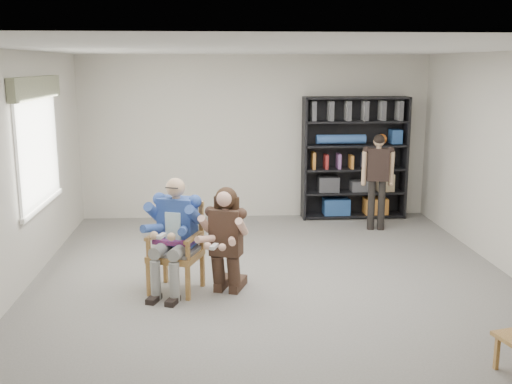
{
  "coord_description": "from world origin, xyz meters",
  "views": [
    {
      "loc": [
        -0.73,
        -6.79,
        2.63
      ],
      "look_at": [
        -0.2,
        0.6,
        1.05
      ],
      "focal_mm": 42.0,
      "sensor_mm": 36.0,
      "label": 1
    }
  ],
  "objects_px": {
    "kneeling_woman": "(225,242)",
    "bookshelf": "(355,158)",
    "standing_man": "(377,182)",
    "seated_man": "(175,235)",
    "armchair": "(175,248)"
  },
  "relations": [
    {
      "from": "armchair",
      "to": "standing_man",
      "type": "relative_size",
      "value": 0.67
    },
    {
      "from": "armchair",
      "to": "bookshelf",
      "type": "relative_size",
      "value": 0.5
    },
    {
      "from": "kneeling_woman",
      "to": "standing_man",
      "type": "bearing_deg",
      "value": 66.26
    },
    {
      "from": "armchair",
      "to": "kneeling_woman",
      "type": "relative_size",
      "value": 0.84
    },
    {
      "from": "kneeling_woman",
      "to": "bookshelf",
      "type": "distance_m",
      "value": 4.16
    },
    {
      "from": "kneeling_woman",
      "to": "bookshelf",
      "type": "bearing_deg",
      "value": 76.02
    },
    {
      "from": "kneeling_woman",
      "to": "standing_man",
      "type": "xyz_separation_m",
      "value": [
        2.5,
        2.61,
        0.15
      ]
    },
    {
      "from": "armchair",
      "to": "seated_man",
      "type": "height_order",
      "value": "seated_man"
    },
    {
      "from": "standing_man",
      "to": "seated_man",
      "type": "bearing_deg",
      "value": -130.67
    },
    {
      "from": "kneeling_woman",
      "to": "standing_man",
      "type": "relative_size",
      "value": 0.8
    },
    {
      "from": "armchair",
      "to": "standing_man",
      "type": "distance_m",
      "value": 3.97
    },
    {
      "from": "seated_man",
      "to": "kneeling_woman",
      "type": "bearing_deg",
      "value": 8.25
    },
    {
      "from": "seated_man",
      "to": "standing_man",
      "type": "xyz_separation_m",
      "value": [
        3.08,
        2.49,
        0.1
      ]
    },
    {
      "from": "seated_man",
      "to": "bookshelf",
      "type": "xyz_separation_m",
      "value": [
        2.89,
        3.32,
        0.37
      ]
    },
    {
      "from": "kneeling_woman",
      "to": "armchair",
      "type": "bearing_deg",
      "value": -171.75
    }
  ]
}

